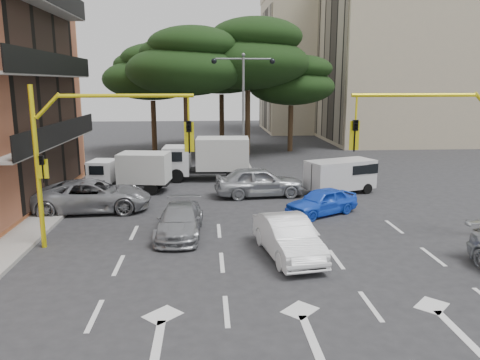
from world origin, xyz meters
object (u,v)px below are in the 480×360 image
object	(u,v)px
signal_mast_right	(450,141)
van_white	(340,176)
box_truck_a	(130,172)
signal_mast_left	(86,144)
car_silver_cross_b	(259,181)
car_blue_compact	(322,201)
box_truck_b	(207,159)
car_silver_wagon	(180,220)
car_silver_cross_a	(93,196)
car_white_hatch	(288,237)
street_lamp_center	(243,92)

from	to	relation	value
signal_mast_right	van_white	world-z (taller)	signal_mast_right
box_truck_a	van_white	bearing A→B (deg)	-88.08
signal_mast_left	car_silver_cross_b	bearing A→B (deg)	45.99
car_silver_cross_b	box_truck_a	distance (m)	7.31
car_blue_compact	car_silver_cross_b	world-z (taller)	car_silver_cross_b
van_white	box_truck_b	world-z (taller)	box_truck_b
signal_mast_right	car_silver_wagon	xyz separation A→B (m)	(-10.39, 1.07, -3.27)
signal_mast_right	signal_mast_left	size ratio (longest dim) A/B	1.00
car_silver_cross_a	box_truck_a	bearing A→B (deg)	-20.40
signal_mast_right	car_silver_cross_a	xyz separation A→B (m)	(-14.73, 5.01, -3.12)
box_truck_a	car_silver_wagon	bearing A→B (deg)	-150.39
car_silver_cross_b	box_truck_a	world-z (taller)	box_truck_a
car_white_hatch	car_silver_cross_b	bearing A→B (deg)	81.13
car_silver_cross_b	car_white_hatch	bearing A→B (deg)	174.87
street_lamp_center	box_truck_b	distance (m)	5.15
car_silver_cross_b	car_blue_compact	bearing A→B (deg)	-151.45
box_truck_a	street_lamp_center	bearing A→B (deg)	-45.83
signal_mast_right	box_truck_a	distance (m)	16.54
car_silver_wagon	car_silver_cross_a	xyz separation A→B (m)	(-4.34, 3.93, 0.14)
car_silver_cross_a	box_truck_a	world-z (taller)	box_truck_a
car_silver_wagon	box_truck_b	world-z (taller)	box_truck_b
signal_mast_right	box_truck_b	xyz separation A→B (m)	(-9.24, 12.05, -2.55)
box_truck_b	car_silver_cross_b	bearing A→B (deg)	-146.27
box_truck_a	box_truck_b	distance (m)	5.27
car_white_hatch	box_truck_b	distance (m)	13.91
car_blue_compact	car_silver_cross_a	world-z (taller)	car_silver_cross_a
car_silver_cross_b	street_lamp_center	bearing A→B (deg)	-2.14
street_lamp_center	car_silver_cross_b	bearing A→B (deg)	-86.97
van_white	box_truck_b	xyz separation A→B (m)	(-7.35, 4.23, 0.39)
signal_mast_right	car_white_hatch	bearing A→B (deg)	-166.42
signal_mast_left	van_white	distance (m)	14.40
signal_mast_right	box_truck_b	distance (m)	15.40
street_lamp_center	van_white	size ratio (longest dim) A/B	2.06
signal_mast_right	car_silver_cross_b	world-z (taller)	signal_mast_right
car_blue_compact	street_lamp_center	bearing A→B (deg)	166.05
car_silver_wagon	signal_mast_right	bearing A→B (deg)	-2.94
car_white_hatch	car_silver_cross_b	world-z (taller)	car_silver_cross_b
car_silver_cross_a	car_white_hatch	bearing A→B (deg)	-132.72
signal_mast_left	car_silver_wagon	xyz separation A→B (m)	(3.22, 1.07, -3.27)
car_silver_cross_a	car_silver_wagon	bearing A→B (deg)	-136.52
signal_mast_left	car_white_hatch	xyz separation A→B (m)	(7.16, -1.56, -3.18)
signal_mast_left	car_silver_wagon	size ratio (longest dim) A/B	1.42
street_lamp_center	car_silver_wagon	size ratio (longest dim) A/B	1.83
street_lamp_center	car_blue_compact	world-z (taller)	street_lamp_center
signal_mast_left	car_silver_cross_b	size ratio (longest dim) A/B	1.26
car_silver_wagon	car_silver_cross_b	bearing A→B (deg)	61.08
signal_mast_left	box_truck_b	xyz separation A→B (m)	(4.37, 12.05, -2.55)
car_white_hatch	car_silver_cross_a	distance (m)	10.57
signal_mast_right	van_white	distance (m)	8.57
car_blue_compact	signal_mast_left	bearing A→B (deg)	-98.65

